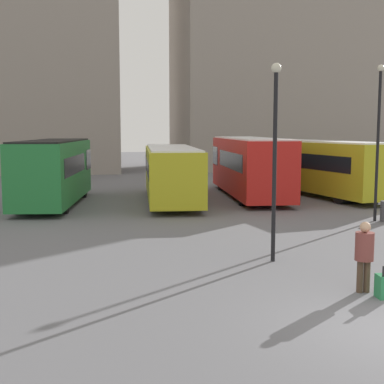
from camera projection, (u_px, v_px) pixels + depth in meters
name	position (u px, v px, depth m)	size (l,w,h in m)	color
building_block_right	(315.00, 3.00, 52.74)	(27.38, 11.87, 32.31)	gray
bus_0	(54.00, 170.00, 26.78)	(3.70, 9.46, 3.25)	#237A38
bus_1	(171.00, 172.00, 28.01)	(3.47, 10.52, 2.87)	gold
bus_2	(249.00, 165.00, 30.02)	(3.50, 10.93, 3.32)	red
bus_3	(321.00, 166.00, 30.58)	(4.16, 10.95, 3.13)	gold
traveler	(364.00, 251.00, 12.39)	(0.48, 0.48, 1.67)	#4C3828
suitcase	(382.00, 286.00, 12.05)	(0.25, 0.39, 0.77)	#28844C
lamp_post_0	(275.00, 146.00, 15.06)	(0.28, 0.28, 5.62)	black
lamp_post_1	(378.00, 131.00, 21.74)	(0.28, 0.28, 6.37)	black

